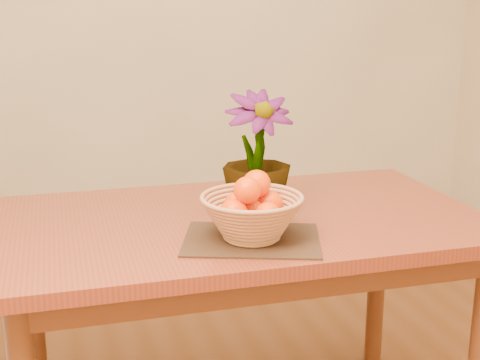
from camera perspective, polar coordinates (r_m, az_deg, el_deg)
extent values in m
cube|color=#FFE7C2|center=(3.77, -8.20, 14.77)|extent=(4.00, 0.02, 2.70)
cube|color=maroon|center=(1.96, 0.15, -3.68)|extent=(1.40, 0.80, 0.04)
cube|color=#542A13|center=(1.98, 0.15, -5.32)|extent=(1.28, 0.68, 0.08)
cylinder|color=#542A13|center=(2.34, -17.21, -11.13)|extent=(0.06, 0.06, 0.71)
cylinder|color=#542A13|center=(2.59, 11.60, -8.08)|extent=(0.06, 0.06, 0.71)
cube|color=#341F13|center=(1.76, 1.01, -5.10)|extent=(0.42, 0.36, 0.01)
cylinder|color=tan|center=(1.76, 1.01, -4.90)|extent=(0.14, 0.14, 0.01)
sphere|color=#FF5404|center=(1.74, 1.02, -2.65)|extent=(0.06, 0.06, 0.06)
sphere|color=#FF5404|center=(1.77, 2.51, -2.06)|extent=(0.07, 0.07, 0.07)
sphere|color=#FF5404|center=(1.78, -0.27, -2.09)|extent=(0.07, 0.07, 0.07)
sphere|color=#FF5404|center=(1.70, -0.53, -2.84)|extent=(0.07, 0.07, 0.07)
sphere|color=#FF5404|center=(1.69, 2.38, -3.02)|extent=(0.07, 0.07, 0.07)
sphere|color=#FF5404|center=(1.74, 1.43, -0.32)|extent=(0.07, 0.07, 0.07)
sphere|color=#FF5404|center=(1.69, 0.62, -0.87)|extent=(0.07, 0.07, 0.07)
imported|color=#184513|center=(1.93, 1.46, 2.20)|extent=(0.21, 0.21, 0.36)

